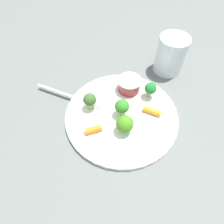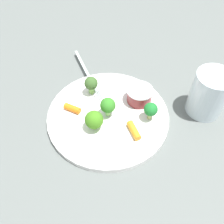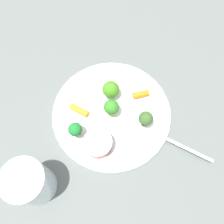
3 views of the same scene
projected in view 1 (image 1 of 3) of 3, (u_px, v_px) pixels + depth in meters
The scene contains 11 objects.
ground_plane at pixel (121, 117), 0.46m from camera, with size 2.40×2.40×0.00m, color #59605C.
plate at pixel (121, 115), 0.46m from camera, with size 0.26×0.26×0.01m, color white.
sauce_cup at pixel (129, 85), 0.48m from camera, with size 0.06×0.06×0.03m.
broccoli_floret_0 at pixel (122, 107), 0.43m from camera, with size 0.03×0.03×0.05m.
broccoli_floret_1 at pixel (125, 124), 0.40m from camera, with size 0.04×0.04×0.05m.
broccoli_floret_2 at pixel (89, 101), 0.44m from camera, with size 0.03×0.03×0.04m.
broccoli_floret_3 at pixel (150, 89), 0.46m from camera, with size 0.03×0.03×0.04m.
carrot_stick_0 at pixel (152, 111), 0.45m from camera, with size 0.01×0.01×0.04m, color orange.
carrot_stick_1 at pixel (93, 130), 0.42m from camera, with size 0.01×0.01×0.04m, color orange.
fork at pixel (71, 96), 0.48m from camera, with size 0.04×0.19×0.00m.
drinking_glass at pixel (171, 55), 0.52m from camera, with size 0.08×0.08×0.10m, color silver.
Camera 1 is at (0.25, 0.05, 0.38)m, focal length 30.72 mm.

